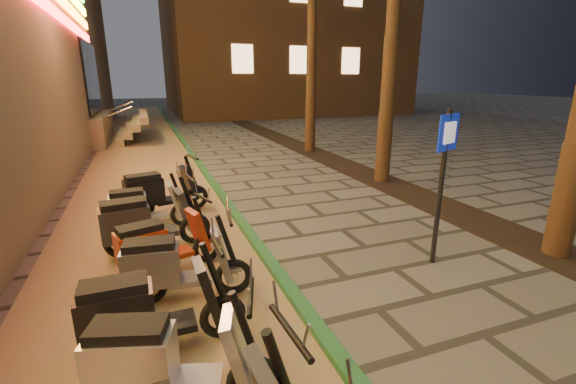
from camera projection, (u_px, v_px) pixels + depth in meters
name	position (u px, v px, depth m)	size (l,w,h in m)	color
parking_strip	(145.00, 176.00, 11.40)	(3.40, 60.00, 0.01)	#8C7251
green_curb	(203.00, 169.00, 11.96)	(0.18, 60.00, 0.10)	#215A30
planting_strip	(430.00, 201.00, 9.00)	(1.20, 40.00, 0.02)	black
pedestrian_sign	(444.00, 167.00, 5.59)	(0.50, 0.21, 2.36)	black
scooter_6	(162.00, 362.00, 3.20)	(1.61, 0.85, 1.14)	black
scooter_7	(145.00, 312.00, 3.88)	(1.64, 0.58, 1.16)	black
scooter_8	(172.00, 266.00, 4.84)	(1.61, 0.62, 1.13)	black
scooter_9	(159.00, 245.00, 5.49)	(1.55, 0.82, 1.10)	black
scooter_10	(143.00, 223.00, 6.19)	(1.75, 0.71, 1.23)	black
scooter_11	(142.00, 208.00, 7.13)	(1.53, 0.54, 1.08)	black
scooter_12	(157.00, 192.00, 7.89)	(1.73, 0.85, 1.22)	black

